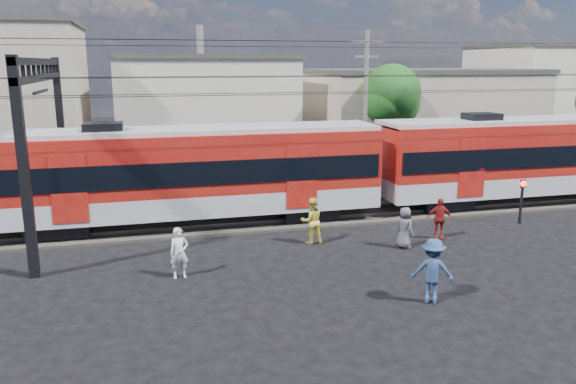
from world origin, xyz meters
The scene contains 17 objects.
ground centered at (0.00, 0.00, 0.00)m, with size 120.00×120.00×0.00m, color black.
track_bed centered at (0.00, 8.00, 0.06)m, with size 70.00×3.40×0.12m, color #2D2823.
rail_near centered at (0.00, 7.25, 0.18)m, with size 70.00×0.12×0.12m, color #59544C.
rail_far centered at (0.00, 8.75, 0.18)m, with size 70.00×0.12×0.12m, color #59544C.
commuter_train centered at (-4.44, 8.00, 2.40)m, with size 50.30×3.08×4.17m.
catenary centered at (-8.65, 8.00, 5.14)m, with size 70.00×9.30×7.52m.
building_midwest centered at (-2.00, 27.00, 3.66)m, with size 12.24×12.24×7.30m.
building_mideast centered at (14.00, 24.00, 3.16)m, with size 16.32×10.20×6.30m.
building_east centered at (28.00, 28.00, 4.16)m, with size 10.20×10.20×8.30m.
utility_pole_mid centered at (6.00, 15.00, 4.53)m, with size 1.80×0.24×8.50m.
tree_near centered at (9.19, 18.09, 4.66)m, with size 3.82×3.64×6.72m.
pedestrian_a centered at (-5.45, 2.28, 0.83)m, with size 0.61×0.40×1.66m, color silver.
pedestrian_b centered at (-0.32, 4.59, 0.89)m, with size 0.87×0.67×1.78m, color #E2CF46.
pedestrian_c centered at (1.43, -1.49, 0.96)m, with size 1.23×0.71×1.91m, color navy.
pedestrian_d centered at (4.64, 3.83, 0.83)m, with size 0.97×0.40×1.65m, color maroon.
pedestrian_e centered at (2.86, 3.19, 0.78)m, with size 0.76×0.50×1.56m, color #4E4D52.
crossing_signal centered at (9.16, 4.94, 1.34)m, with size 0.28×0.28×1.93m.
Camera 1 is at (-6.36, -15.08, 6.76)m, focal length 35.00 mm.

